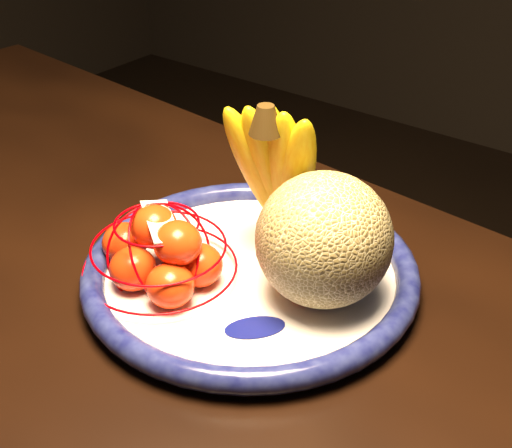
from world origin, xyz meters
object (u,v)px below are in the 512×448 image
Objects in this scene: banana_bunch at (278,167)px; mandarin_bag at (161,253)px; dining_table at (38,345)px; fruit_bowl at (250,272)px; cantaloupe at (324,240)px.

banana_bunch reaches higher than mandarin_bag.
banana_bunch is at bearing 56.04° from dining_table.
banana_bunch is (-0.01, 0.06, 0.10)m from fruit_bowl.
cantaloupe reaches higher than dining_table.
banana_bunch is 0.92× the size of mandarin_bag.
fruit_bowl is (0.18, 0.15, 0.09)m from dining_table.
banana_bunch is 0.15m from mandarin_bag.
fruit_bowl is at bearing 43.24° from mandarin_bag.
mandarin_bag is (-0.06, -0.12, -0.07)m from banana_bunch.
banana_bunch is at bearing 98.93° from fruit_bowl.
fruit_bowl reaches higher than dining_table.
banana_bunch is at bearing 152.20° from cantaloupe.
dining_table is at bearing -140.19° from fruit_bowl.
cantaloupe is (0.08, 0.01, 0.07)m from fruit_bowl.
banana_bunch is (0.17, 0.21, 0.19)m from dining_table.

